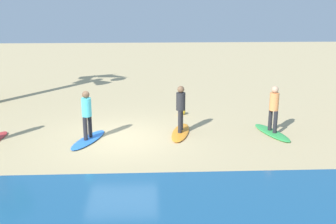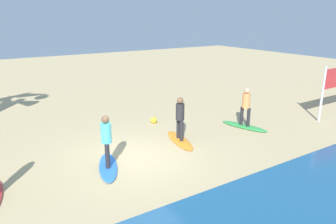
# 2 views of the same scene
# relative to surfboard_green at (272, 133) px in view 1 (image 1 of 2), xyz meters

# --- Properties ---
(ground_plane) EXTENTS (60.00, 60.00, 0.00)m
(ground_plane) POSITION_rel_surfboard_green_xyz_m (5.32, 0.24, -0.04)
(ground_plane) COLOR tan
(surfboard_green) EXTENTS (1.11, 2.17, 0.09)m
(surfboard_green) POSITION_rel_surfboard_green_xyz_m (0.00, 0.00, 0.00)
(surfboard_green) COLOR green
(surfboard_green) RESTS_ON ground
(surfer_green) EXTENTS (0.32, 0.45, 1.64)m
(surfer_green) POSITION_rel_surfboard_green_xyz_m (0.00, 0.00, 0.99)
(surfer_green) COLOR #232328
(surfer_green) RESTS_ON surfboard_green
(surfboard_orange) EXTENTS (0.99, 2.17, 0.09)m
(surfboard_orange) POSITION_rel_surfboard_green_xyz_m (3.24, -0.17, 0.00)
(surfboard_orange) COLOR orange
(surfboard_orange) RESTS_ON ground
(surfer_orange) EXTENTS (0.32, 0.45, 1.64)m
(surfer_orange) POSITION_rel_surfboard_green_xyz_m (3.24, -0.17, 0.99)
(surfer_orange) COLOR #232328
(surfer_orange) RESTS_ON surfboard_orange
(surfboard_blue) EXTENTS (1.26, 2.16, 0.09)m
(surfboard_blue) POSITION_rel_surfboard_green_xyz_m (6.41, 0.45, 0.00)
(surfboard_blue) COLOR blue
(surfboard_blue) RESTS_ON ground
(surfer_blue) EXTENTS (0.32, 0.44, 1.64)m
(surfer_blue) POSITION_rel_surfboard_green_xyz_m (6.41, 0.45, 0.99)
(surfer_blue) COLOR #232328
(surfer_blue) RESTS_ON surfboard_blue
(beach_ball) EXTENTS (0.29, 0.29, 0.29)m
(beach_ball) POSITION_rel_surfboard_green_xyz_m (3.00, -2.56, 0.10)
(beach_ball) COLOR yellow
(beach_ball) RESTS_ON ground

